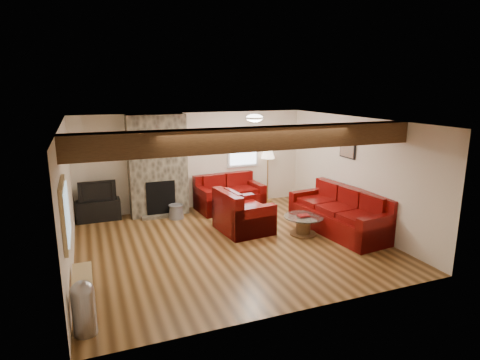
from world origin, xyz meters
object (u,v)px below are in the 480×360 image
object	(u,v)px
tv_cabinet	(99,210)
television	(97,190)
sofa_three	(339,211)
floor_lamp	(268,156)
armchair_red	(244,211)
coffee_table	(303,225)
loveseat	(230,193)

from	to	relation	value
tv_cabinet	television	size ratio (longest dim) A/B	1.18
sofa_three	floor_lamp	world-z (taller)	floor_lamp
armchair_red	coffee_table	world-z (taller)	armchair_red
television	tv_cabinet	bearing A→B (deg)	0.00
armchair_red	coffee_table	xyz separation A→B (m)	(1.11, -0.70, -0.26)
coffee_table	sofa_three	bearing A→B (deg)	-6.78
coffee_table	tv_cabinet	bearing A→B (deg)	147.22
floor_lamp	armchair_red	bearing A→B (deg)	-127.48
loveseat	floor_lamp	size ratio (longest dim) A/B	1.13
television	floor_lamp	distance (m)	4.50
sofa_three	floor_lamp	xyz separation A→B (m)	(-0.46, 2.75, 0.80)
loveseat	armchair_red	distance (m)	1.65
loveseat	television	distance (m)	3.26
sofa_three	loveseat	xyz separation A→B (m)	(-1.70, 2.43, -0.03)
sofa_three	floor_lamp	distance (m)	2.90
coffee_table	tv_cabinet	world-z (taller)	tv_cabinet
tv_cabinet	floor_lamp	xyz separation A→B (m)	(4.47, 0.02, 1.02)
loveseat	tv_cabinet	world-z (taller)	loveseat
sofa_three	loveseat	bearing A→B (deg)	-151.61
armchair_red	loveseat	bearing A→B (deg)	-15.22
coffee_table	television	distance (m)	4.89
coffee_table	armchair_red	bearing A→B (deg)	147.83
armchair_red	television	xyz separation A→B (m)	(-2.98, 1.93, 0.28)
sofa_three	armchair_red	distance (m)	2.11
loveseat	sofa_three	bearing A→B (deg)	-60.58
sofa_three	armchair_red	world-z (taller)	sofa_three
sofa_three	television	distance (m)	5.64
coffee_table	floor_lamp	size ratio (longest dim) A/B	0.57
sofa_three	coffee_table	bearing A→B (deg)	-103.27
coffee_table	loveseat	bearing A→B (deg)	110.10
tv_cabinet	floor_lamp	bearing A→B (deg)	0.26
armchair_red	tv_cabinet	world-z (taller)	armchair_red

